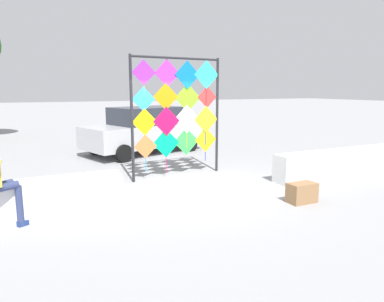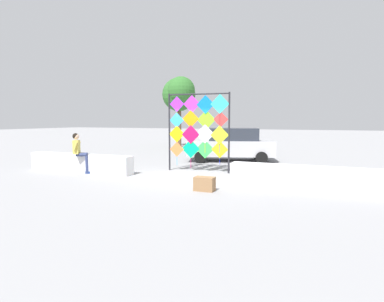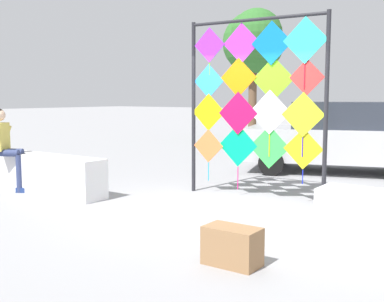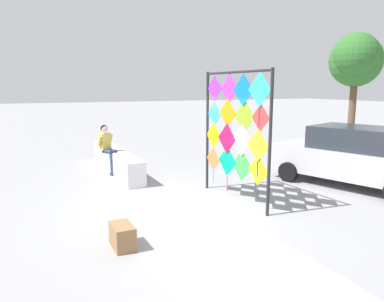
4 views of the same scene
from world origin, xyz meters
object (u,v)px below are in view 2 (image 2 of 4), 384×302
object	(u,v)px
parked_car	(231,144)
tree_broadleaf	(180,94)
cardboard_box_large	(205,184)
seated_vendor	(80,150)
kite_display_rack	(199,126)

from	to	relation	value
parked_car	tree_broadleaf	bearing A→B (deg)	131.24
tree_broadleaf	parked_car	bearing A→B (deg)	-48.76
cardboard_box_large	parked_car	bearing A→B (deg)	99.52
seated_vendor	parked_car	world-z (taller)	parked_car
parked_car	tree_broadleaf	world-z (taller)	tree_broadleaf
parked_car	tree_broadleaf	distance (m)	9.39
parked_car	cardboard_box_large	bearing A→B (deg)	-80.48
seated_vendor	parked_car	distance (m)	7.28
parked_car	cardboard_box_large	world-z (taller)	parked_car
kite_display_rack	parked_car	world-z (taller)	kite_display_rack
kite_display_rack	tree_broadleaf	xyz separation A→B (m)	(-5.57, 10.38, 2.17)
parked_car	cardboard_box_large	distance (m)	6.97
parked_car	kite_display_rack	bearing A→B (deg)	-94.04
seated_vendor	tree_broadleaf	world-z (taller)	tree_broadleaf
kite_display_rack	parked_car	bearing A→B (deg)	85.96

